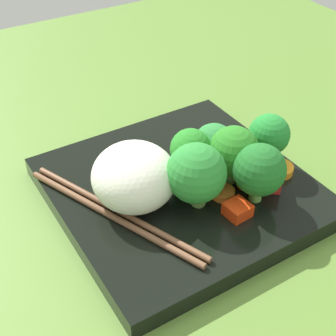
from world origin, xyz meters
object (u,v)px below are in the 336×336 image
object	(u,v)px
carrot_slice_2	(223,193)
broccoli_floret_5	(212,144)
chopstick_pair	(114,213)
square_plate	(180,190)
rice_mound	(133,175)

from	to	relation	value
carrot_slice_2	broccoli_floret_5	bearing A→B (deg)	-19.44
carrot_slice_2	chopstick_pair	bearing A→B (deg)	74.24
broccoli_floret_5	chopstick_pair	size ratio (longest dim) A/B	0.29
square_plate	rice_mound	distance (cm)	6.62
rice_mound	chopstick_pair	xyz separation A→B (cm)	(-1.22, 2.77, -2.74)
square_plate	carrot_slice_2	bearing A→B (deg)	-146.26
chopstick_pair	carrot_slice_2	bearing A→B (deg)	51.55
rice_mound	broccoli_floret_5	bearing A→B (deg)	-89.88
carrot_slice_2	chopstick_pair	distance (cm)	11.00
square_plate	broccoli_floret_5	xyz separation A→B (cm)	(0.35, -4.08, 4.19)
square_plate	rice_mound	bearing A→B (deg)	86.40
chopstick_pair	rice_mound	bearing A→B (deg)	91.09
rice_mound	carrot_slice_2	distance (cm)	9.28
square_plate	rice_mound	size ratio (longest dim) A/B	2.87
square_plate	rice_mound	world-z (taller)	rice_mound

